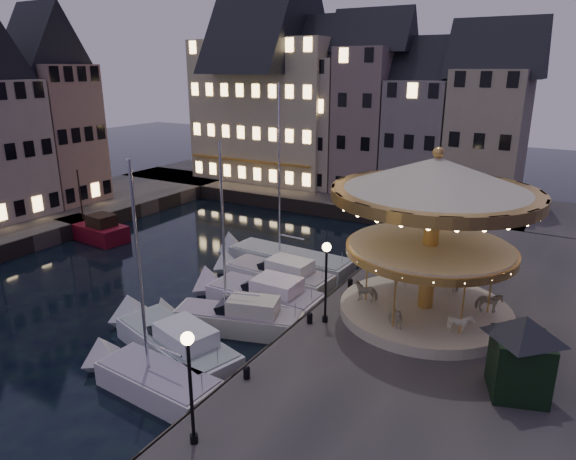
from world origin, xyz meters
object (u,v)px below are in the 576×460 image
Objects in this scene: streetlamp_b at (326,271)px; bollard_b at (310,317)px; motorboat_a at (150,379)px; streetlamp_c at (411,208)px; motorboat_b at (172,342)px; streetlamp_a at (190,372)px; carousel at (434,208)px; bollard_c at (350,283)px; bollard_d at (383,254)px; ticket_kiosk at (523,342)px; motorboat_d at (259,295)px; motorboat_e at (274,275)px; bollard_a at (247,372)px; red_fishing_boat at (93,230)px; motorboat_f at (283,259)px; motorboat_c at (231,318)px.

streetlamp_b is 2.54m from bollard_b.
bollard_b is 8.05m from motorboat_a.
streetlamp_c is 0.49× the size of motorboat_b.
streetlamp_a is 0.42× the size of carousel.
bollard_d is at bearing 90.00° from bollard_c.
carousel reaches higher than bollard_d.
bollard_d is 0.05× the size of motorboat_a.
motorboat_d is at bearing 165.51° from ticket_kiosk.
streetlamp_a is at bearing -67.71° from motorboat_e.
red_fishing_boat is at bearing 153.32° from bollard_a.
streetlamp_b is at bearing -21.80° from motorboat_d.
motorboat_e is (-5.64, 0.72, -0.96)m from bollard_c.
motorboat_a reaches higher than streetlamp_a.
motorboat_e is at bearing 90.91° from motorboat_b.
bollard_d is (-0.60, 10.00, -2.41)m from streetlamp_b.
bollard_b is at bearing 93.61° from streetlamp_a.
red_fishing_boat is (-19.17, 13.02, 0.15)m from motorboat_a.
ticket_kiosk reaches higher than bollard_a.
bollard_a is at bearing -26.68° from red_fishing_boat.
bollard_c is at bearing 70.05° from motorboat_a.
streetlamp_a and streetlamp_b have the same top height.
streetlamp_b is 10.30m from bollard_d.
red_fishing_boat is at bearing 176.89° from bollard_c.
motorboat_b is (-5.48, 1.51, -0.96)m from bollard_a.
bollard_a is at bearing -117.19° from carousel.
streetlamp_a is 14.71m from bollard_c.
streetlamp_c reaches higher than motorboat_e.
streetlamp_b is at bearing 170.08° from ticket_kiosk.
carousel is at bearing -5.30° from red_fishing_boat.
motorboat_d reaches higher than bollard_b.
motorboat_b is at bearing -89.09° from motorboat_e.
ticket_kiosk is (13.90, 5.67, 3.01)m from motorboat_a.
bollard_a is at bearing -95.71° from streetlamp_b.
streetlamp_c is 0.42× the size of carousel.
bollard_c is at bearing 147.74° from ticket_kiosk.
motorboat_a is (-4.27, -6.75, -1.07)m from bollard_b.
motorboat_f is (-6.69, 3.72, -1.07)m from bollard_c.
streetlamp_c is at bearing 76.80° from motorboat_a.
streetlamp_c is at bearing 90.00° from streetlamp_a.
ticket_kiosk is (9.63, -1.08, 1.95)m from bollard_b.
carousel is (9.10, 4.26, 6.31)m from motorboat_c.
motorboat_b is at bearing 164.56° from bollard_a.
red_fishing_boat is at bearing 160.16° from motorboat_c.
bollard_a is 1.00× the size of bollard_d.
motorboat_e is (-6.24, 15.22, -3.37)m from streetlamp_a.
streetlamp_c is 1.10× the size of ticket_kiosk.
red_fishing_boat is (-18.71, 3.64, 0.05)m from motorboat_d.
streetlamp_a is at bearing -137.00° from ticket_kiosk.
motorboat_e is 17.81m from red_fishing_boat.
bollard_a is 0.07× the size of motorboat_e.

